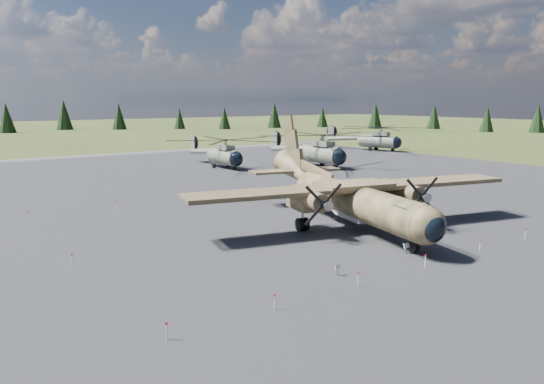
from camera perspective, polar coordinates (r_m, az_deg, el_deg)
ground at (r=44.02m, az=0.56°, el=-4.14°), size 500.00×500.00×0.00m
apron at (r=52.23m, az=-5.92°, el=-1.95°), size 120.00×120.00×0.04m
transport_plane at (r=45.91m, az=8.11°, el=-0.13°), size 29.00×25.99×9.61m
helicopter_near at (r=83.47m, az=-5.19°, el=4.79°), size 18.08×21.33×4.59m
helicopter_mid at (r=84.69m, az=5.26°, el=5.19°), size 21.22×24.71×5.26m
helicopter_far at (r=113.71m, az=11.41°, el=6.15°), size 24.75×25.30×5.02m
info_placard_left at (r=33.16m, az=7.05°, el=-8.15°), size 0.47×0.25×0.70m
info_placard_right at (r=38.57m, az=14.24°, el=-5.72°), size 0.50×0.24×0.77m
barrier_fence at (r=43.57m, az=0.13°, el=-3.60°), size 33.12×29.62×0.85m
treeline at (r=40.46m, az=5.87°, el=1.43°), size 329.87×331.80×10.91m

